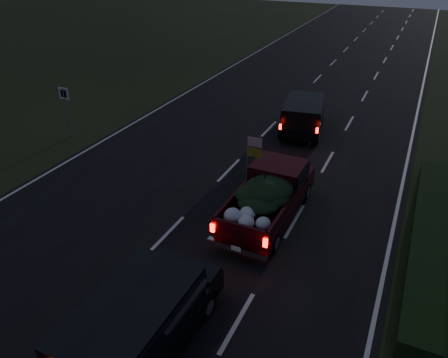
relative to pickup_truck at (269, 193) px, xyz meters
The scene contains 7 objects.
ground 3.72m from the pickup_truck, 138.14° to the right, with size 120.00×120.00×0.00m, color black.
road_asphalt 3.71m from the pickup_truck, 138.14° to the right, with size 14.00×120.00×0.02m, color black.
hedge_row 5.21m from the pickup_truck, ahead, with size 1.00×10.00×0.60m, color black.
route_sign 11.49m from the pickup_truck, 166.87° to the left, with size 0.55×0.08×2.50m.
pickup_truck is the anchor object (origin of this frame).
lead_suv 8.20m from the pickup_truck, 97.55° to the left, with size 2.57×4.72×1.29m.
rear_suv 6.77m from the pickup_truck, 96.70° to the right, with size 2.23×4.81×1.38m.
Camera 1 is at (6.62, -9.84, 8.57)m, focal length 35.00 mm.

